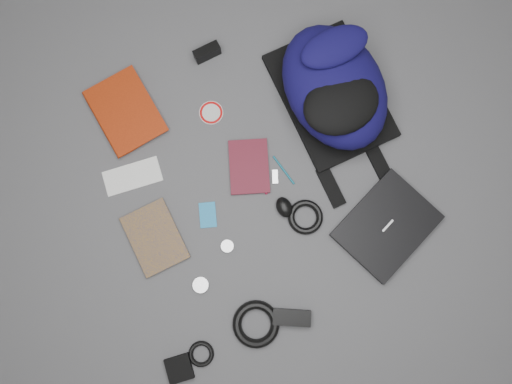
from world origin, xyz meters
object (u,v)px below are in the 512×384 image
object	(u,v)px
textbook_red	(100,126)
comic_book	(133,248)
pouch	(179,369)
compact_camera	(207,52)
power_brick	(292,318)
dvd_case	(249,167)
backpack	(334,87)
laptop	(387,226)
mouse	(284,207)

from	to	relation	value
textbook_red	comic_book	world-z (taller)	textbook_red
textbook_red	pouch	bearing A→B (deg)	-100.53
pouch	compact_camera	bearing A→B (deg)	69.71
textbook_red	power_brick	world-z (taller)	power_brick
dvd_case	compact_camera	world-z (taller)	compact_camera
pouch	comic_book	bearing A→B (deg)	96.74
compact_camera	backpack	bearing A→B (deg)	-46.39
textbook_red	pouch	size ratio (longest dim) A/B	3.28
compact_camera	pouch	xyz separation A→B (m)	(-0.39, -1.06, -0.02)
comic_book	pouch	size ratio (longest dim) A/B	2.72
comic_book	laptop	bearing A→B (deg)	-21.21
comic_book	power_brick	size ratio (longest dim) A/B	1.78
laptop	textbook_red	distance (m)	1.09
compact_camera	power_brick	distance (m)	1.00
dvd_case	mouse	bearing A→B (deg)	-53.42
textbook_red	dvd_case	xyz separation A→B (m)	(0.48, -0.29, -0.01)
compact_camera	pouch	distance (m)	1.13
compact_camera	mouse	bearing A→B (deg)	-90.73
textbook_red	comic_book	size ratio (longest dim) A/B	1.20
power_brick	comic_book	bearing A→B (deg)	160.38
backpack	compact_camera	bearing A→B (deg)	135.50
dvd_case	mouse	xyz separation A→B (m)	(0.08, -0.18, 0.01)
textbook_red	power_brick	size ratio (longest dim) A/B	2.15
compact_camera	textbook_red	bearing A→B (deg)	-171.46
comic_book	compact_camera	xyz separation A→B (m)	(0.44, 0.62, 0.02)
textbook_red	compact_camera	world-z (taller)	compact_camera
laptop	textbook_red	xyz separation A→B (m)	(-0.89, 0.63, -0.00)
dvd_case	textbook_red	bearing A→B (deg)	161.13
laptop	dvd_case	xyz separation A→B (m)	(-0.41, 0.34, -0.01)
dvd_case	pouch	size ratio (longest dim) A/B	2.30
mouse	power_brick	world-z (taller)	mouse
backpack	mouse	distance (m)	0.45
laptop	compact_camera	xyz separation A→B (m)	(-0.44, 0.79, 0.01)
backpack	comic_book	bearing A→B (deg)	-166.79
mouse	pouch	bearing A→B (deg)	-147.92
backpack	power_brick	xyz separation A→B (m)	(-0.36, -0.72, -0.09)
power_brick	textbook_red	bearing A→B (deg)	138.85
laptop	dvd_case	size ratio (longest dim) A/B	1.64
textbook_red	pouch	distance (m)	0.90
laptop	comic_book	xyz separation A→B (m)	(-0.88, 0.17, -0.01)
comic_book	power_brick	world-z (taller)	power_brick
dvd_case	pouch	xyz separation A→B (m)	(-0.42, -0.61, 0.00)
pouch	power_brick	bearing A→B (deg)	7.85
comic_book	dvd_case	bearing A→B (deg)	9.35
backpack	comic_book	size ratio (longest dim) A/B	2.23
comic_book	dvd_case	size ratio (longest dim) A/B	1.18
laptop	comic_book	bearing A→B (deg)	138.43
comic_book	mouse	bearing A→B (deg)	-11.08
backpack	power_brick	bearing A→B (deg)	-125.61
dvd_case	pouch	world-z (taller)	pouch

